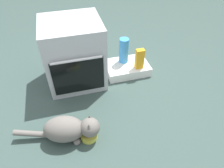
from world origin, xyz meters
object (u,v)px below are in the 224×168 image
Objects in this scene: oven at (74,54)px; food_bowl at (89,135)px; juice_carton at (140,59)px; water_bottle at (124,51)px; cat at (69,129)px; pantry_cabinet at (127,68)px.

food_bowl is at bearing -90.98° from oven.
juice_carton reaches higher than food_bowl.
water_bottle is (0.57, 0.06, -0.10)m from oven.
food_bowl is 1.02m from juice_carton.
cat is (-0.17, -0.77, -0.22)m from oven.
pantry_cabinet is at bearing -0.60° from oven.
cat is (-0.15, 0.04, 0.10)m from food_bowl.
juice_carton is (0.87, 0.66, 0.10)m from cat.
pantry_cabinet is 0.23m from juice_carton.
cat is 1.11m from water_bottle.
oven is 0.58m from water_bottle.
juice_carton is at bearing 44.36° from food_bowl.
oven reaches higher than juice_carton.
oven is 2.35× the size of water_bottle.
water_bottle is (0.74, 0.83, 0.13)m from cat.
juice_carton reaches higher than cat.
juice_carton is (0.13, -0.16, -0.03)m from water_bottle.
cat is 1.10m from juice_carton.
cat is at bearing 166.37° from food_bowl.
juice_carton is at bearing -8.18° from oven.
cat reaches higher than pantry_cabinet.
water_bottle is at bearing 6.28° from oven.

